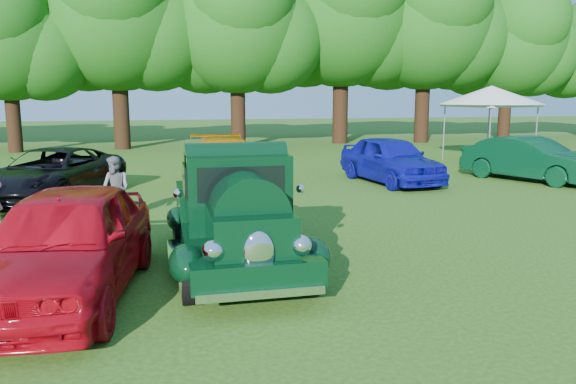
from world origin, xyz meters
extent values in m
plane|color=#244E12|center=(0.00, 0.00, 0.00)|extent=(120.00, 120.00, 0.00)
cylinder|color=black|center=(-0.82, -0.85, 0.39)|extent=(0.23, 0.78, 0.78)
cylinder|color=black|center=(0.93, -0.85, 0.39)|extent=(0.23, 0.78, 0.78)
cylinder|color=black|center=(-0.82, 2.16, 0.39)|extent=(0.23, 0.78, 0.78)
cylinder|color=black|center=(0.93, 2.16, 0.39)|extent=(0.23, 0.78, 0.78)
cube|color=black|center=(0.06, 0.74, 0.55)|extent=(1.82, 4.75, 0.36)
cube|color=black|center=(0.06, -0.69, 0.97)|extent=(1.16, 1.53, 0.65)
cube|color=black|center=(0.06, 0.60, 1.33)|extent=(1.65, 1.21, 1.27)
cube|color=black|center=(0.06, 0.02, 1.55)|extent=(1.37, 0.06, 0.55)
cube|color=black|center=(0.06, 2.18, 0.84)|extent=(1.82, 2.17, 0.61)
cube|color=black|center=(0.06, 2.18, 1.14)|extent=(1.56, 1.90, 0.05)
ellipsoid|color=black|center=(-0.85, -0.85, 0.59)|extent=(0.52, 0.91, 0.52)
ellipsoid|color=black|center=(0.96, -0.85, 0.59)|extent=(0.52, 0.91, 0.52)
ellipsoid|color=black|center=(-0.88, 2.16, 0.58)|extent=(0.40, 0.76, 0.44)
ellipsoid|color=black|center=(1.00, 2.16, 0.58)|extent=(0.40, 0.76, 0.44)
ellipsoid|color=white|center=(0.06, -1.48, 0.84)|extent=(0.43, 0.13, 0.63)
sphere|color=white|center=(-0.54, -1.41, 0.91)|extent=(0.30, 0.30, 0.30)
sphere|color=white|center=(0.65, -1.41, 0.91)|extent=(0.30, 0.30, 0.30)
cube|color=white|center=(0.06, -1.64, 0.36)|extent=(1.71, 0.12, 0.12)
cube|color=white|center=(0.06, 3.27, 0.42)|extent=(1.71, 0.12, 0.12)
imported|color=#A00612|center=(-2.53, -0.16, 0.81)|extent=(2.59, 5.01, 1.63)
imported|color=black|center=(-4.14, 8.28, 0.72)|extent=(4.12, 5.68, 1.44)
imported|color=#BB6C06|center=(0.96, 9.92, 0.77)|extent=(2.29, 5.37, 1.54)
imported|color=#0C0E8E|center=(6.40, 8.94, 0.79)|extent=(2.45, 4.83, 1.57)
imported|color=black|center=(11.23, 8.22, 0.76)|extent=(3.38, 4.84, 1.51)
imported|color=slate|center=(-2.19, 5.02, 0.76)|extent=(0.93, 0.92, 1.51)
cube|color=silver|center=(13.09, 13.69, 2.47)|extent=(3.63, 3.63, 0.12)
cone|color=silver|center=(13.09, 13.69, 2.92)|extent=(5.33, 5.33, 0.81)
cylinder|color=slate|center=(12.08, 12.05, 1.21)|extent=(0.06, 0.06, 2.42)
cylinder|color=slate|center=(11.46, 14.70, 1.21)|extent=(0.06, 0.06, 2.42)
cylinder|color=slate|center=(14.73, 12.67, 1.21)|extent=(0.06, 0.06, 2.42)
cylinder|color=slate|center=(14.10, 15.32, 1.21)|extent=(0.06, 0.06, 2.42)
cylinder|color=#311B10|center=(-8.35, 22.80, 1.80)|extent=(0.72, 0.72, 3.59)
sphere|color=#134C10|center=(-8.35, 22.80, 5.89)|extent=(6.57, 6.57, 6.57)
cylinder|color=#311B10|center=(-3.07, 23.40, 2.14)|extent=(0.85, 0.85, 4.27)
sphere|color=#134C10|center=(-3.07, 23.40, 7.01)|extent=(7.81, 7.81, 7.81)
cylinder|color=#311B10|center=(3.26, 23.06, 2.05)|extent=(0.82, 0.82, 4.10)
sphere|color=#134C10|center=(3.26, 23.06, 6.73)|extent=(7.50, 7.50, 7.50)
cylinder|color=#311B10|center=(9.69, 24.32, 2.32)|extent=(0.93, 0.93, 4.64)
sphere|color=#134C10|center=(9.69, 24.32, 7.62)|extent=(8.49, 8.49, 8.49)
cylinder|color=#311B10|center=(14.85, 23.81, 2.21)|extent=(0.88, 0.88, 4.42)
sphere|color=#134C10|center=(14.85, 23.81, 7.25)|extent=(8.08, 8.08, 8.08)
cylinder|color=#311B10|center=(20.83, 24.10, 1.94)|extent=(0.77, 0.77, 3.87)
sphere|color=#134C10|center=(20.83, 24.10, 6.35)|extent=(7.08, 7.08, 7.08)
camera|label=1|loc=(-1.18, -8.52, 2.91)|focal=35.00mm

